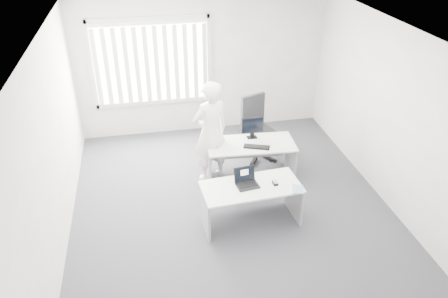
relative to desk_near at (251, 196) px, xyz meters
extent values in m
plane|color=#424248|center=(-0.20, 0.25, -0.48)|extent=(6.00, 6.00, 0.00)
cube|color=silver|center=(-0.20, 3.25, 0.92)|extent=(5.00, 0.02, 2.80)
cube|color=silver|center=(-2.70, 0.25, 0.92)|extent=(0.02, 6.00, 2.80)
cube|color=silver|center=(2.30, 0.25, 0.92)|extent=(0.02, 6.00, 2.80)
cube|color=white|center=(-0.20, 0.25, 2.32)|extent=(5.00, 6.00, 0.02)
cube|color=beige|center=(-1.20, 3.21, 1.07)|extent=(2.32, 0.06, 1.76)
cube|color=white|center=(0.00, 0.00, 0.17)|extent=(1.50, 0.78, 0.03)
cube|color=#9A999C|center=(-0.71, -0.05, -0.16)|extent=(0.08, 0.63, 0.64)
cube|color=#9A999C|center=(0.71, 0.05, -0.16)|extent=(0.08, 0.63, 0.64)
cube|color=white|center=(0.30, 1.20, 0.19)|extent=(1.54, 0.80, 0.03)
cube|color=#9A999C|center=(-0.43, 1.25, -0.15)|extent=(0.08, 0.65, 0.66)
cube|color=#9A999C|center=(1.03, 1.16, -0.15)|extent=(0.08, 0.65, 0.66)
cylinder|color=black|center=(0.64, 1.87, -0.43)|extent=(0.87, 0.87, 0.09)
cylinder|color=black|center=(0.64, 1.87, -0.22)|extent=(0.08, 0.08, 0.52)
cube|color=black|center=(0.64, 1.87, 0.04)|extent=(0.67, 0.67, 0.08)
cube|color=black|center=(0.56, 2.09, 0.40)|extent=(0.49, 0.24, 0.62)
imported|color=white|center=(-0.38, 1.31, 0.43)|extent=(0.78, 0.65, 1.82)
cube|color=silver|center=(0.29, -0.03, 0.19)|extent=(0.31, 0.23, 0.00)
cube|color=silver|center=(0.64, -0.22, 0.19)|extent=(0.22, 0.26, 0.01)
cube|color=black|center=(0.36, 1.05, 0.22)|extent=(0.46, 0.29, 0.02)
camera|label=1|loc=(-1.42, -5.08, 3.87)|focal=35.00mm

